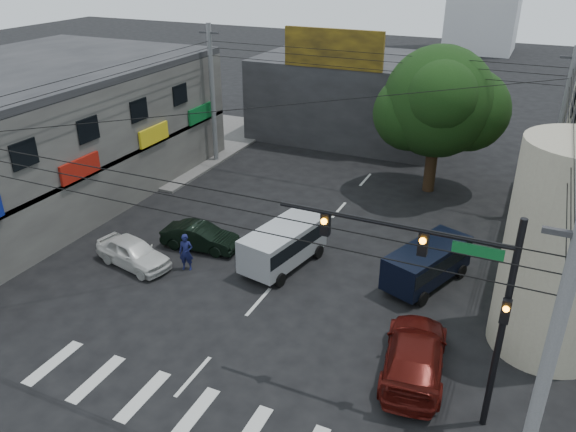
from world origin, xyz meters
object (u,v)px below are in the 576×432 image
Objects in this scene: silver_minivan at (283,247)px; maroon_sedan at (415,354)px; utility_pole_far_right at (558,136)px; navy_van at (427,266)px; utility_pole_near_right at (540,395)px; dark_sedan at (200,237)px; white_compact at (133,252)px; street_tree at (438,102)px; traffic_gantry at (448,282)px; traffic_officer at (186,252)px; utility_pole_far_left at (213,96)px.

maroon_sedan is at bearing -111.87° from silver_minivan.
utility_pole_far_right reaches higher than silver_minivan.
utility_pole_far_right is 11.22m from navy_van.
utility_pole_far_right reaches higher than maroon_sedan.
utility_pole_near_right is at bearing -120.58° from silver_minivan.
dark_sedan is 10.92m from navy_van.
utility_pole_far_right is 22.35m from white_compact.
dark_sedan is at bearing -29.10° from maroon_sedan.
street_tree is 11.75m from navy_van.
utility_pole_near_right is at bearing -52.58° from traffic_gantry.
traffic_officer is (-3.91, -2.18, -0.08)m from silver_minivan.
silver_minivan reaches higher than navy_van.
street_tree is at bearing 171.25° from utility_pole_far_right.
street_tree reaches higher than silver_minivan.
silver_minivan reaches higher than maroon_sedan.
navy_van reaches higher than dark_sedan.
dark_sedan is at bearing 154.59° from traffic_gantry.
utility_pole_far_right is 19.99m from traffic_officer.
maroon_sedan is at bearing -102.94° from utility_pole_far_right.
maroon_sedan is (-3.57, 4.96, -3.86)m from utility_pole_near_right.
utility_pole_near_right is at bearing -90.00° from utility_pole_far_right.
utility_pole_near_right is 1.00× the size of utility_pole_far_left.
utility_pole_far_right is at bearing 81.06° from traffic_gantry.
utility_pole_far_left reaches higher than street_tree.
maroon_sedan reaches higher than dark_sedan.
utility_pole_far_right reaches higher than navy_van.
utility_pole_near_right and utility_pole_far_right have the same top height.
street_tree reaches higher than white_compact.
maroon_sedan is (2.93, -16.54, -4.73)m from street_tree.
street_tree reaches higher than maroon_sedan.
utility_pole_near_right is 14.97m from silver_minivan.
white_compact is 0.87× the size of silver_minivan.
traffic_officer is (-8.23, -14.00, -4.58)m from street_tree.
street_tree is at bearing -8.87° from silver_minivan.
silver_minivan is at bearing 138.19° from utility_pole_near_right.
utility_pole_far_left is 2.32× the size of dark_sedan.
utility_pole_far_right is (21.00, 0.00, 0.00)m from utility_pole_far_left.
traffic_gantry is 4.43m from maroon_sedan.
utility_pole_far_right is at bearing -8.75° from street_tree.
dark_sedan is 4.44m from silver_minivan.
utility_pole_far_right reaches higher than traffic_officer.
white_compact is (-17.21, 6.78, -3.92)m from utility_pole_near_right.
dark_sedan is 2.05m from traffic_officer.
utility_pole_far_left reaches higher than traffic_officer.
street_tree is 2.20× the size of dark_sedan.
utility_pole_far_left reaches higher than silver_minivan.
traffic_officer is (-14.73, -13.00, -3.71)m from utility_pole_far_right.
silver_minivan is (6.38, 2.90, 0.30)m from white_compact.
street_tree is 18.82m from white_compact.
traffic_gantry is 1.48× the size of navy_van.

